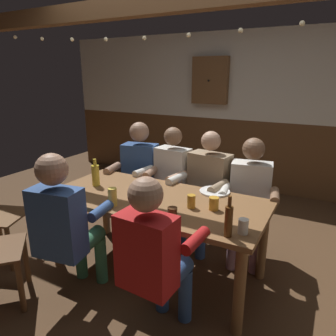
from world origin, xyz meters
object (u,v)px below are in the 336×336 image
person_2 (206,185)px  pint_glass_2 (243,226)px  person_0 (138,171)px  plate_0 (215,191)px  person_4 (65,223)px  pint_glass_1 (214,204)px  person_5 (154,253)px  dining_table (155,208)px  person_3 (250,194)px  bottle_1 (229,220)px  bottle_0 (96,175)px  pint_glass_4 (113,197)px  person_1 (169,179)px  pint_glass_0 (191,201)px  pint_glass_3 (172,214)px  wall_dart_cabinet (210,80)px

person_2 → pint_glass_2: size_ratio=11.76×
person_0 → plate_0: 1.08m
person_4 → pint_glass_1: (0.93, 0.66, 0.10)m
person_5 → plate_0: 1.03m
dining_table → person_5: 0.77m
person_3 → bottle_1: size_ratio=4.19×
bottle_0 → pint_glass_4: (0.44, -0.31, -0.03)m
dining_table → person_1: 0.70m
person_4 → pint_glass_0: bearing=30.0°
plate_0 → pint_glass_3: pint_glass_3 is taller
dining_table → bottle_0: 0.68m
pint_glass_3 → pint_glass_4: pint_glass_4 is taller
person_2 → person_3: (0.45, -0.01, -0.01)m
person_4 → bottle_0: person_4 is taller
person_4 → pint_glass_2: 1.30m
person_2 → person_5: (0.18, -1.33, -0.01)m
person_2 → bottle_0: size_ratio=4.62×
person_2 → pint_glass_4: 1.07m
person_3 → plate_0: (-0.25, -0.29, 0.08)m
bottle_0 → pint_glass_4: size_ratio=1.75×
dining_table → person_1: (-0.22, 0.67, 0.04)m
dining_table → pint_glass_0: (0.36, -0.04, 0.15)m
person_5 → bottle_0: bearing=150.7°
pint_glass_4 → wall_dart_cabinet: (-0.29, 2.82, 0.86)m
dining_table → bottle_1: size_ratio=6.73×
bottle_0 → person_2: bearing=38.2°
person_3 → bottle_0: size_ratio=4.52×
pint_glass_4 → person_3: bearing=48.2°
dining_table → pint_glass_0: size_ratio=17.61×
person_2 → pint_glass_3: person_2 is taller
person_2 → wall_dart_cabinet: 2.20m
pint_glass_2 → pint_glass_4: size_ratio=0.69×
person_2 → person_3: 0.45m
person_0 → pint_glass_3: (0.97, -1.00, 0.09)m
dining_table → person_2: (0.20, 0.67, 0.04)m
person_0 → person_1: person_0 is taller
person_3 → wall_dart_cabinet: size_ratio=1.69×
pint_glass_4 → bottle_1: bearing=-2.2°
bottle_0 → dining_table: bearing=0.5°
person_5 → person_2: bearing=100.8°
pint_glass_0 → person_3: bearing=67.3°
bottle_0 → pint_glass_1: 1.19m
person_1 → person_2: (0.42, 0.00, 0.00)m
pint_glass_0 → pint_glass_2: size_ratio=1.05×
bottle_1 → pint_glass_4: size_ratio=1.88×
pint_glass_1 → pint_glass_0: bearing=-164.0°
dining_table → bottle_1: 0.86m
bottle_1 → pint_glass_3: bearing=176.8°
dining_table → person_5: bearing=-59.9°
dining_table → pint_glass_0: 0.39m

